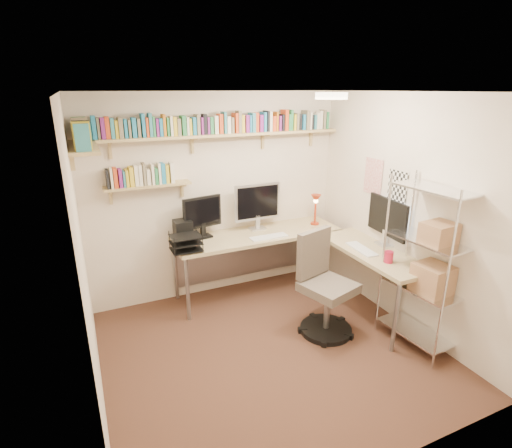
% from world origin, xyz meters
% --- Properties ---
extents(ground, '(3.20, 3.20, 0.00)m').
position_xyz_m(ground, '(0.00, 0.00, 0.00)').
color(ground, '#41281C').
rests_on(ground, ground).
extents(room_shell, '(3.24, 3.04, 2.52)m').
position_xyz_m(room_shell, '(0.00, 0.00, 1.55)').
color(room_shell, beige).
rests_on(room_shell, ground).
extents(wall_shelves, '(3.12, 1.09, 0.80)m').
position_xyz_m(wall_shelves, '(-0.43, 1.29, 2.03)').
color(wall_shelves, tan).
rests_on(wall_shelves, ground).
extents(corner_desk, '(2.46, 2.08, 1.41)m').
position_xyz_m(corner_desk, '(0.53, 0.91, 0.81)').
color(corner_desk, tan).
rests_on(corner_desk, ground).
extents(office_chair, '(0.62, 0.63, 1.12)m').
position_xyz_m(office_chair, '(0.68, 0.11, 0.47)').
color(office_chair, black).
rests_on(office_chair, ground).
extents(wire_rack, '(0.43, 0.79, 1.75)m').
position_xyz_m(wire_rack, '(1.43, -0.57, 0.93)').
color(wire_rack, silver).
rests_on(wire_rack, ground).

